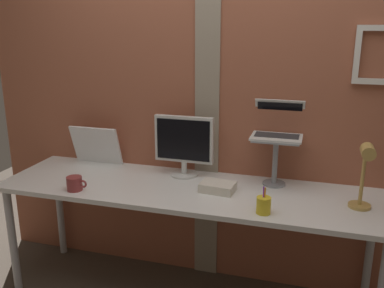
{
  "coord_description": "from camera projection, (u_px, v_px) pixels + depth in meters",
  "views": [
    {
      "loc": [
        0.58,
        -2.28,
        1.74
      ],
      "look_at": [
        -0.13,
        0.11,
        1.02
      ],
      "focal_mm": 39.66,
      "sensor_mm": 36.0,
      "label": 1
    }
  ],
  "objects": [
    {
      "name": "pen_cup",
      "position": [
        264.0,
        205.0,
        2.22
      ],
      "size": [
        0.08,
        0.08,
        0.15
      ],
      "color": "yellow",
      "rests_on": "desk"
    },
    {
      "name": "desk",
      "position": [
        187.0,
        198.0,
        2.6
      ],
      "size": [
        2.32,
        0.65,
        0.77
      ],
      "color": "white",
      "rests_on": "ground_plane"
    },
    {
      "name": "laptop_stand",
      "position": [
        275.0,
        154.0,
        2.58
      ],
      "size": [
        0.28,
        0.22,
        0.3
      ],
      "color": "gray",
      "rests_on": "desk"
    },
    {
      "name": "paper_clutter_stack",
      "position": [
        218.0,
        187.0,
        2.52
      ],
      "size": [
        0.21,
        0.16,
        0.05
      ],
      "primitive_type": "cube",
      "rotation": [
        0.0,
        0.0,
        -0.09
      ],
      "color": "silver",
      "rests_on": "desk"
    },
    {
      "name": "whiteboard_panel",
      "position": [
        96.0,
        145.0,
        2.97
      ],
      "size": [
        0.36,
        0.1,
        0.28
      ],
      "primitive_type": "cube",
      "rotation": [
        0.31,
        0.0,
        0.0
      ],
      "color": "white",
      "rests_on": "desk"
    },
    {
      "name": "laptop",
      "position": [
        278.0,
        126.0,
        2.59
      ],
      "size": [
        0.3,
        0.28,
        0.22
      ],
      "color": "silver",
      "rests_on": "laptop_stand"
    },
    {
      "name": "coffee_mug",
      "position": [
        75.0,
        184.0,
        2.53
      ],
      "size": [
        0.13,
        0.09,
        0.08
      ],
      "color": "maroon",
      "rests_on": "desk"
    },
    {
      "name": "monitor",
      "position": [
        184.0,
        143.0,
        2.73
      ],
      "size": [
        0.39,
        0.18,
        0.4
      ],
      "color": "silver",
      "rests_on": "desk"
    },
    {
      "name": "desk_lamp",
      "position": [
        365.0,
        170.0,
        2.19
      ],
      "size": [
        0.12,
        0.2,
        0.38
      ],
      "color": "tan",
      "rests_on": "desk"
    },
    {
      "name": "brick_wall_back",
      "position": [
        223.0,
        100.0,
        2.76
      ],
      "size": [
        3.35,
        0.16,
        2.5
      ],
      "color": "#9E563D",
      "rests_on": "ground_plane"
    }
  ]
}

